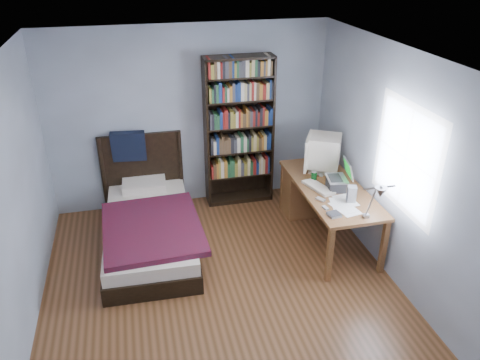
# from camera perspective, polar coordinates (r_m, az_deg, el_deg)

# --- Properties ---
(room) EXTENTS (4.20, 4.24, 2.50)m
(room) POSITION_cam_1_polar(r_m,az_deg,el_deg) (4.54, -2.11, -1.06)
(room) COLOR #523118
(room) RESTS_ON ground
(desk) EXTENTS (0.75, 1.73, 0.73)m
(desk) POSITION_cam_1_polar(r_m,az_deg,el_deg) (6.34, 9.00, -1.27)
(desk) COLOR brown
(desk) RESTS_ON floor
(crt_monitor) EXTENTS (0.60, 0.54, 0.50)m
(crt_monitor) POSITION_cam_1_polar(r_m,az_deg,el_deg) (6.05, 9.94, 3.44)
(crt_monitor) COLOR beige
(crt_monitor) RESTS_ON desk
(laptop) EXTENTS (0.34, 0.33, 0.37)m
(laptop) POSITION_cam_1_polar(r_m,az_deg,el_deg) (5.72, 11.81, -0.16)
(laptop) COLOR #2D2D30
(laptop) RESTS_ON desk
(desk_lamp) EXTENTS (0.24, 0.52, 0.62)m
(desk_lamp) POSITION_cam_1_polar(r_m,az_deg,el_deg) (4.68, 16.55, -1.70)
(desk_lamp) COLOR #99999E
(desk_lamp) RESTS_ON desk
(keyboard) EXTENTS (0.30, 0.47, 0.04)m
(keyboard) POSITION_cam_1_polar(r_m,az_deg,el_deg) (5.73, 9.54, -0.89)
(keyboard) COLOR beige
(keyboard) RESTS_ON desk
(speaker) EXTENTS (0.13, 0.13, 0.20)m
(speaker) POSITION_cam_1_polar(r_m,az_deg,el_deg) (5.47, 13.45, -1.69)
(speaker) COLOR gray
(speaker) RESTS_ON desk
(soda_can) EXTENTS (0.07, 0.07, 0.13)m
(soda_can) POSITION_cam_1_polar(r_m,az_deg,el_deg) (5.87, 9.00, 0.43)
(soda_can) COLOR #063209
(soda_can) RESTS_ON desk
(mouse) EXTENTS (0.06, 0.10, 0.03)m
(mouse) POSITION_cam_1_polar(r_m,az_deg,el_deg) (6.04, 9.79, 0.63)
(mouse) COLOR silver
(mouse) RESTS_ON desk
(phone_silver) EXTENTS (0.10, 0.12, 0.02)m
(phone_silver) POSITION_cam_1_polar(r_m,az_deg,el_deg) (5.48, 9.78, -2.33)
(phone_silver) COLOR silver
(phone_silver) RESTS_ON desk
(phone_grey) EXTENTS (0.06, 0.09, 0.02)m
(phone_grey) POSITION_cam_1_polar(r_m,az_deg,el_deg) (5.32, 10.37, -3.36)
(phone_grey) COLOR gray
(phone_grey) RESTS_ON desk
(external_drive) EXTENTS (0.14, 0.14, 0.03)m
(external_drive) POSITION_cam_1_polar(r_m,az_deg,el_deg) (5.20, 11.39, -4.16)
(external_drive) COLOR gray
(external_drive) RESTS_ON desk
(bookshelf) EXTENTS (0.94, 0.30, 2.09)m
(bookshelf) POSITION_cam_1_polar(r_m,az_deg,el_deg) (6.47, -0.13, 5.85)
(bookshelf) COLOR black
(bookshelf) RESTS_ON floor
(bed) EXTENTS (1.18, 2.16, 1.16)m
(bed) POSITION_cam_1_polar(r_m,az_deg,el_deg) (5.96, -11.04, -5.31)
(bed) COLOR black
(bed) RESTS_ON floor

